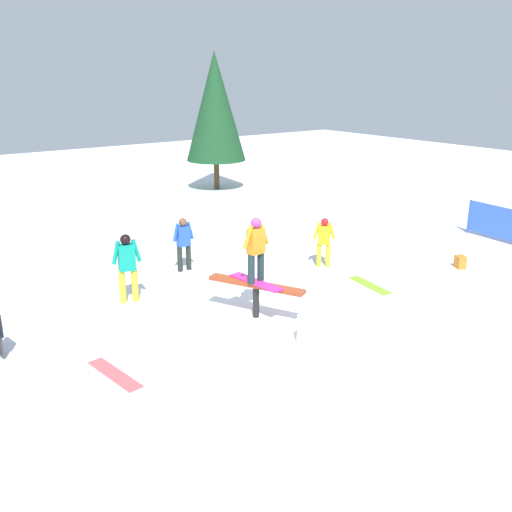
{
  "coord_description": "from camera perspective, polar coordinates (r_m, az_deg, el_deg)",
  "views": [
    {
      "loc": [
        -9.14,
        6.75,
        5.07
      ],
      "look_at": [
        0.0,
        0.0,
        1.39
      ],
      "focal_mm": 40.0,
      "sensor_mm": 36.0,
      "label": 1
    }
  ],
  "objects": [
    {
      "name": "ground_plane",
      "position": [
        12.44,
        -0.0,
        -6.09
      ],
      "size": [
        60.0,
        60.0,
        0.0
      ],
      "primitive_type": "plane",
      "color": "white"
    },
    {
      "name": "loose_snowboard_coral",
      "position": [
        10.51,
        -13.95,
        -11.4
      ],
      "size": [
        1.43,
        0.46,
        0.02
      ],
      "primitive_type": "cube",
      "rotation": [
        0.0,
        0.0,
        3.27
      ],
      "color": "#F35C60",
      "rests_on": "ground"
    },
    {
      "name": "rail_feature",
      "position": [
        12.19,
        -0.0,
        -3.25
      ],
      "size": [
        2.11,
        1.21,
        0.79
      ],
      "rotation": [
        0.0,
        0.0,
        0.45
      ],
      "color": "black",
      "rests_on": "ground"
    },
    {
      "name": "main_rider_on_rail",
      "position": [
        11.91,
        -0.0,
        0.52
      ],
      "size": [
        1.44,
        0.72,
        1.43
      ],
      "rotation": [
        0.0,
        0.0,
        0.12
      ],
      "color": "#CF2A91",
      "rests_on": "rail_feature"
    },
    {
      "name": "bystander_blue",
      "position": [
        15.15,
        -7.26,
        1.46
      ],
      "size": [
        0.22,
        0.61,
        1.44
      ],
      "rotation": [
        0.0,
        0.0,
        4.64
      ],
      "color": "#232B24",
      "rests_on": "ground"
    },
    {
      "name": "bystander_yellow",
      "position": [
        15.46,
        6.82,
        1.63
      ],
      "size": [
        0.44,
        0.52,
        1.35
      ],
      "rotation": [
        0.0,
        0.0,
        0.89
      ],
      "color": "gold",
      "rests_on": "ground"
    },
    {
      "name": "bystander_teal",
      "position": [
        13.24,
        -12.76,
        -0.83
      ],
      "size": [
        0.3,
        0.68,
        1.61
      ],
      "rotation": [
        0.0,
        0.0,
        4.48
      ],
      "color": "gold",
      "rests_on": "ground"
    },
    {
      "name": "loose_snowboard_lime",
      "position": [
        14.46,
        11.3,
        -2.88
      ],
      "size": [
        1.39,
        0.49,
        0.02
      ],
      "primitive_type": "cube",
      "rotation": [
        0.0,
        0.0,
        2.98
      ],
      "color": "#8DD427",
      "rests_on": "ground"
    },
    {
      "name": "pine_tree_far",
      "position": [
        25.65,
        -4.1,
        14.67
      ],
      "size": [
        2.61,
        2.61,
        5.94
      ],
      "color": "#4C331E",
      "rests_on": "ground"
    },
    {
      "name": "backpack_on_snow",
      "position": [
        16.35,
        19.75,
        -0.57
      ],
      "size": [
        0.37,
        0.34,
        0.34
      ],
      "primitive_type": "cube",
      "rotation": [
        0.0,
        0.0,
        5.79
      ],
      "color": "orange",
      "rests_on": "ground"
    },
    {
      "name": "snow_kicker_ramp",
      "position": [
        11.55,
        9.75,
        -6.71
      ],
      "size": [
        2.27,
        2.13,
        0.6
      ],
      "primitive_type": "cube",
      "rotation": [
        0.0,
        0.0,
        0.45
      ],
      "color": "white",
      "rests_on": "ground"
    }
  ]
}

